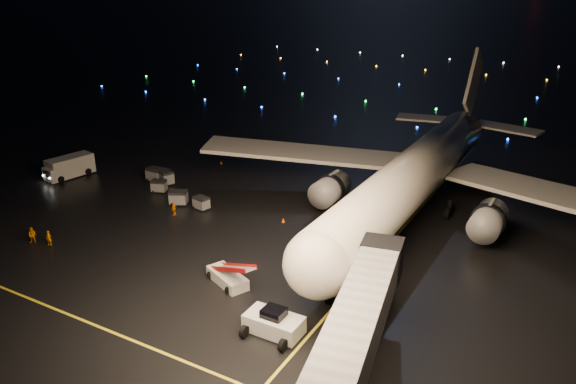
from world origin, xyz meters
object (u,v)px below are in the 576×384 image
Objects in this scene: baggage_cart_4 at (155,175)px; service_truck at (70,166)px; pushback_tug at (274,321)px; baggage_cart_0 at (201,203)px; crew_c at (174,209)px; baggage_cart_3 at (165,177)px; belt_loader at (227,267)px; crew_b at (32,235)px; airliner at (425,141)px; baggage_cart_2 at (159,186)px; crew_a at (49,238)px; baggage_cart_1 at (179,198)px.

service_truck is at bearing -159.41° from baggage_cart_4.
pushback_tug is 26.30m from baggage_cart_0.
crew_c is 10.78m from baggage_cart_3.
belt_loader reaches higher than crew_b.
airliner is 31.50× the size of baggage_cart_0.
baggage_cart_2 is 0.83× the size of baggage_cart_4.
baggage_cart_0 is at bearing 159.51° from belt_loader.
baggage_cart_0 is 10.35m from baggage_cart_3.
airliner is 33.81m from baggage_cart_3.
baggage_cart_3 reaches higher than baggage_cart_2.
pushback_tug is 36.41m from baggage_cart_3.
pushback_tug is at bearing -93.65° from airliner.
crew_b reaches higher than baggage_cart_2.
crew_a is 15.76m from baggage_cart_1.
belt_loader is 22.67m from crew_b.
crew_a is 17.23m from baggage_cart_0.
baggage_cart_1 is at bearing -13.95° from baggage_cart_3.
crew_b is at bearing -85.67° from baggage_cart_4.
pushback_tug is 38.03m from baggage_cart_4.
baggage_cart_1 is at bearing 166.61° from belt_loader.
belt_loader is 29.33m from baggage_cart_4.
crew_a is 0.95× the size of crew_c.
baggage_cart_0 is 0.88× the size of baggage_cart_1.
airliner reaches higher than baggage_cart_0.
airliner is 28.78m from belt_loader.
crew_b is (12.93, -16.12, -0.56)m from service_truck.
crew_a is at bearing -147.92° from belt_loader.
crew_b is 16.87m from baggage_cart_1.
crew_b is at bearing 174.46° from crew_a.
service_truck is 3.54× the size of baggage_cart_3.
baggage_cart_4 is (11.51, 4.25, -0.50)m from service_truck.
pushback_tug reaches higher than crew_b.
crew_c is (8.24, 12.74, -0.06)m from crew_b.
pushback_tug reaches higher than baggage_cart_1.
baggage_cart_0 is (-22.33, -13.78, -7.33)m from airliner.
airliner is 36.52× the size of crew_a.
belt_loader reaches higher than pushback_tug.
baggage_cart_1 is 5.34m from baggage_cart_2.
baggage_cart_4 is (-3.31, 19.87, 0.15)m from crew_a.
baggage_cart_1 is at bearing 8.36° from service_truck.
baggage_cart_4 is (-9.65, 7.63, 0.11)m from crew_c.
crew_c is 3.26m from baggage_cart_1.
airliner is 34.76× the size of crew_c.
crew_a is (-20.52, -2.79, -0.86)m from belt_loader.
baggage_cart_1 is 0.93× the size of baggage_cart_4.
belt_loader is 20.72m from crew_a.
airliner is 33.58m from baggage_cart_2.
crew_b is 0.85× the size of baggage_cart_1.
baggage_cart_4 is (-1.41, 20.36, 0.06)m from crew_b.
crew_b is 20.22m from baggage_cart_3.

